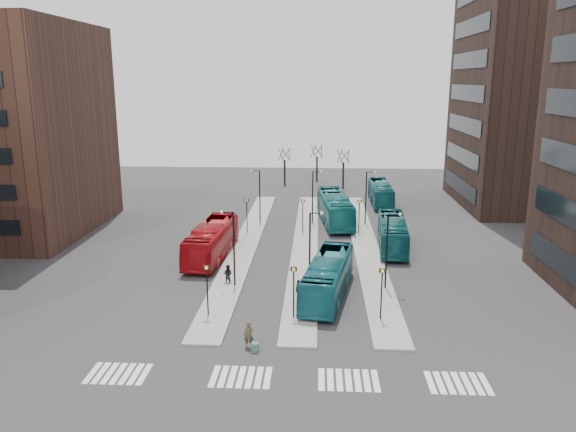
{
  "coord_description": "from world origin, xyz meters",
  "views": [
    {
      "loc": [
        3.15,
        -24.18,
        16.26
      ],
      "look_at": [
        0.69,
        21.63,
        5.0
      ],
      "focal_mm": 35.0,
      "sensor_mm": 36.0,
      "label": 1
    }
  ],
  "objects_px": {
    "teal_bus_c": "(392,233)",
    "commuter_b": "(298,290)",
    "teal_bus_a": "(328,277)",
    "teal_bus_d": "(381,193)",
    "suitcase": "(255,347)",
    "commuter_c": "(318,280)",
    "teal_bus_b": "(335,208)",
    "traveller": "(249,335)",
    "commuter_a": "(228,274)",
    "red_bus": "(212,241)"
  },
  "relations": [
    {
      "from": "teal_bus_c",
      "to": "commuter_b",
      "type": "bearing_deg",
      "value": -117.63
    },
    {
      "from": "teal_bus_a",
      "to": "teal_bus_d",
      "type": "xyz_separation_m",
      "value": [
        7.5,
        33.03,
        -0.05
      ]
    },
    {
      "from": "teal_bus_c",
      "to": "suitcase",
      "type": "bearing_deg",
      "value": -111.97
    },
    {
      "from": "teal_bus_a",
      "to": "commuter_c",
      "type": "height_order",
      "value": "teal_bus_a"
    },
    {
      "from": "teal_bus_a",
      "to": "commuter_c",
      "type": "distance_m",
      "value": 1.34
    },
    {
      "from": "teal_bus_b",
      "to": "teal_bus_c",
      "type": "xyz_separation_m",
      "value": [
        5.38,
        -9.57,
        -0.21
      ]
    },
    {
      "from": "commuter_c",
      "to": "traveller",
      "type": "bearing_deg",
      "value": -3.06
    },
    {
      "from": "suitcase",
      "to": "traveller",
      "type": "bearing_deg",
      "value": 130.65
    },
    {
      "from": "teal_bus_c",
      "to": "commuter_c",
      "type": "height_order",
      "value": "teal_bus_c"
    },
    {
      "from": "traveller",
      "to": "commuter_a",
      "type": "distance_m",
      "value": 11.42
    },
    {
      "from": "teal_bus_d",
      "to": "commuter_c",
      "type": "height_order",
      "value": "teal_bus_d"
    },
    {
      "from": "teal_bus_d",
      "to": "commuter_a",
      "type": "height_order",
      "value": "teal_bus_d"
    },
    {
      "from": "commuter_b",
      "to": "teal_bus_b",
      "type": "bearing_deg",
      "value": 12.04
    },
    {
      "from": "traveller",
      "to": "red_bus",
      "type": "bearing_deg",
      "value": 106.58
    },
    {
      "from": "commuter_a",
      "to": "commuter_c",
      "type": "height_order",
      "value": "commuter_c"
    },
    {
      "from": "teal_bus_b",
      "to": "traveller",
      "type": "distance_m",
      "value": 32.01
    },
    {
      "from": "traveller",
      "to": "commuter_c",
      "type": "bearing_deg",
      "value": 65.51
    },
    {
      "from": "traveller",
      "to": "commuter_a",
      "type": "relative_size",
      "value": 1.06
    },
    {
      "from": "suitcase",
      "to": "red_bus",
      "type": "xyz_separation_m",
      "value": [
        -6.09,
        18.42,
        1.33
      ]
    },
    {
      "from": "traveller",
      "to": "commuter_c",
      "type": "xyz_separation_m",
      "value": [
        4.27,
        9.79,
        0.04
      ]
    },
    {
      "from": "teal_bus_b",
      "to": "commuter_c",
      "type": "relative_size",
      "value": 6.8
    },
    {
      "from": "teal_bus_d",
      "to": "traveller",
      "type": "distance_m",
      "value": 43.72
    },
    {
      "from": "suitcase",
      "to": "teal_bus_a",
      "type": "relative_size",
      "value": 0.05
    },
    {
      "from": "teal_bus_c",
      "to": "traveller",
      "type": "bearing_deg",
      "value": -113.39
    },
    {
      "from": "red_bus",
      "to": "teal_bus_a",
      "type": "xyz_separation_m",
      "value": [
        10.66,
        -9.05,
        -0.08
      ]
    },
    {
      "from": "suitcase",
      "to": "traveller",
      "type": "height_order",
      "value": "traveller"
    },
    {
      "from": "suitcase",
      "to": "teal_bus_b",
      "type": "distance_m",
      "value": 32.45
    },
    {
      "from": "teal_bus_d",
      "to": "red_bus",
      "type": "bearing_deg",
      "value": -127.12
    },
    {
      "from": "traveller",
      "to": "commuter_a",
      "type": "height_order",
      "value": "traveller"
    },
    {
      "from": "red_bus",
      "to": "teal_bus_d",
      "type": "relative_size",
      "value": 1.09
    },
    {
      "from": "teal_bus_a",
      "to": "commuter_b",
      "type": "distance_m",
      "value": 2.54
    },
    {
      "from": "teal_bus_c",
      "to": "teal_bus_d",
      "type": "relative_size",
      "value": 1.02
    },
    {
      "from": "traveller",
      "to": "commuter_a",
      "type": "bearing_deg",
      "value": 104.64
    },
    {
      "from": "commuter_b",
      "to": "suitcase",
      "type": "bearing_deg",
      "value": -175.46
    },
    {
      "from": "teal_bus_d",
      "to": "traveller",
      "type": "xyz_separation_m",
      "value": [
        -12.49,
        -41.89,
        -0.62
      ]
    },
    {
      "from": "red_bus",
      "to": "traveller",
      "type": "bearing_deg",
      "value": -68.91
    },
    {
      "from": "teal_bus_a",
      "to": "teal_bus_d",
      "type": "bearing_deg",
      "value": 87.2
    },
    {
      "from": "commuter_a",
      "to": "commuter_c",
      "type": "relative_size",
      "value": 0.9
    },
    {
      "from": "red_bus",
      "to": "teal_bus_b",
      "type": "bearing_deg",
      "value": 52.35
    },
    {
      "from": "teal_bus_a",
      "to": "suitcase",
      "type": "bearing_deg",
      "value": -105.99
    },
    {
      "from": "red_bus",
      "to": "suitcase",
      "type": "bearing_deg",
      "value": -68.15
    },
    {
      "from": "teal_bus_b",
      "to": "teal_bus_d",
      "type": "relative_size",
      "value": 1.16
    },
    {
      "from": "red_bus",
      "to": "commuter_b",
      "type": "xyz_separation_m",
      "value": [
        8.44,
        -10.05,
        -0.8
      ]
    },
    {
      "from": "suitcase",
      "to": "commuter_c",
      "type": "distance_m",
      "value": 11.01
    },
    {
      "from": "suitcase",
      "to": "commuter_a",
      "type": "relative_size",
      "value": 0.35
    },
    {
      "from": "teal_bus_a",
      "to": "traveller",
      "type": "relative_size",
      "value": 6.38
    },
    {
      "from": "red_bus",
      "to": "traveller",
      "type": "distance_m",
      "value": 18.8
    },
    {
      "from": "commuter_b",
      "to": "commuter_c",
      "type": "xyz_separation_m",
      "value": [
        1.49,
        1.93,
        0.1
      ]
    },
    {
      "from": "suitcase",
      "to": "teal_bus_b",
      "type": "bearing_deg",
      "value": 80.14
    },
    {
      "from": "suitcase",
      "to": "commuter_c",
      "type": "xyz_separation_m",
      "value": [
        3.83,
        10.3,
        0.62
      ]
    }
  ]
}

